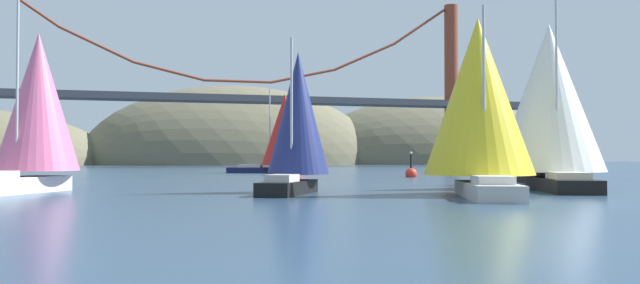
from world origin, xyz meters
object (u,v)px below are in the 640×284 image
sailboat_red_spinnaker (284,131)px  sailboat_navy_sail (297,119)px  channel_buoy (411,173)px  sailboat_pink_spinnaker (35,110)px  sailboat_scarlet_sail (534,136)px  sailboat_crimson_sail (558,124)px  sailboat_yellow_sail (479,100)px  sailboat_white_mainsail (550,101)px

sailboat_red_spinnaker → sailboat_navy_sail: sailboat_red_spinnaker is taller
sailboat_red_spinnaker → channel_buoy: bearing=-66.2°
sailboat_navy_sail → channel_buoy: 27.87m
sailboat_pink_spinnaker → sailboat_scarlet_sail: bearing=24.9°
sailboat_pink_spinnaker → sailboat_navy_sail: (13.78, -5.13, -0.62)m
sailboat_crimson_sail → channel_buoy: 18.58m
sailboat_red_spinnaker → sailboat_navy_sail: (-8.10, -40.92, -1.02)m
sailboat_yellow_sail → sailboat_scarlet_sail: bearing=52.1°
sailboat_navy_sail → sailboat_white_mainsail: 15.74m
channel_buoy → sailboat_red_spinnaker: bearing=113.8°
sailboat_pink_spinnaker → sailboat_yellow_sail: 24.08m
sailboat_scarlet_sail → sailboat_yellow_sail: bearing=-127.9°
sailboat_scarlet_sail → sailboat_white_mainsail: (-17.00, -26.67, 1.09)m
sailboat_white_mainsail → sailboat_yellow_sail: 8.82m
sailboat_navy_sail → sailboat_white_mainsail: bearing=0.2°
sailboat_scarlet_sail → sailboat_white_mainsail: size_ratio=0.80×
sailboat_scarlet_sail → sailboat_navy_sail: bearing=-140.7°
sailboat_pink_spinnaker → sailboat_white_mainsail: 29.90m
sailboat_pink_spinnaker → sailboat_red_spinnaker: bearing=58.6°
sailboat_white_mainsail → sailboat_yellow_sail: (-7.45, -4.69, -0.54)m
sailboat_pink_spinnaker → sailboat_navy_sail: bearing=-20.4°
sailboat_scarlet_sail → sailboat_white_mainsail: 31.65m
sailboat_crimson_sail → sailboat_white_mainsail: bearing=-130.4°
sailboat_yellow_sail → sailboat_crimson_sail: size_ratio=1.03×
sailboat_yellow_sail → channel_buoy: bearing=73.3°
sailboat_navy_sail → sailboat_red_spinnaker: bearing=78.8°
sailboat_yellow_sail → channel_buoy: (8.10, 26.93, -4.38)m
channel_buoy → sailboat_navy_sail: bearing=-126.2°
sailboat_crimson_sail → channel_buoy: bearing=99.5°
sailboat_white_mainsail → channel_buoy: 22.79m
sailboat_yellow_sail → sailboat_navy_sail: bearing=150.6°
sailboat_yellow_sail → sailboat_crimson_sail: bearing=39.0°
sailboat_navy_sail → sailboat_crimson_sail: 19.84m
sailboat_pink_spinnaker → channel_buoy: (30.12, 17.17, -4.18)m
sailboat_navy_sail → channel_buoy: bearing=53.8°
sailboat_red_spinnaker → sailboat_navy_sail: bearing=-101.2°
sailboat_yellow_sail → sailboat_crimson_sail: (11.12, 9.00, -0.57)m
sailboat_scarlet_sail → channel_buoy: size_ratio=3.36×
sailboat_pink_spinnaker → sailboat_white_mainsail: sailboat_white_mainsail is taller
sailboat_scarlet_sail → sailboat_red_spinnaker: bearing=150.0°
sailboat_pink_spinnaker → sailboat_crimson_sail: bearing=-1.3°
sailboat_white_mainsail → sailboat_navy_sail: bearing=-179.8°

